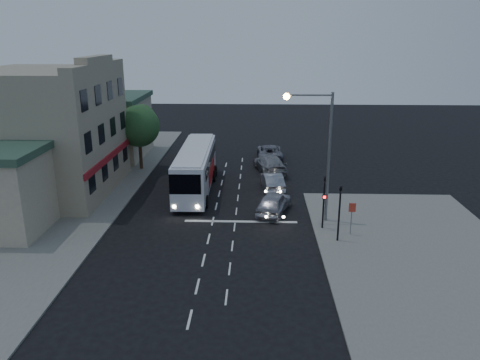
{
  "coord_description": "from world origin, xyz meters",
  "views": [
    {
      "loc": [
        3.01,
        -28.79,
        12.76
      ],
      "look_at": [
        1.85,
        4.86,
        2.2
      ],
      "focal_mm": 35.0,
      "sensor_mm": 36.0,
      "label": 1
    }
  ],
  "objects_px": {
    "car_sedan_b": "(270,164)",
    "traffic_signal_main": "(324,196)",
    "car_sedan_a": "(272,182)",
    "streetlight": "(320,143)",
    "car_sedan_c": "(270,152)",
    "street_tree": "(139,124)",
    "traffic_signal_side": "(340,207)",
    "tour_bus": "(196,168)",
    "regulatory_sign": "(352,213)",
    "car_suv": "(274,203)"
  },
  "relations": [
    {
      "from": "tour_bus",
      "to": "car_sedan_b",
      "type": "height_order",
      "value": "tour_bus"
    },
    {
      "from": "car_sedan_b",
      "to": "street_tree",
      "type": "height_order",
      "value": "street_tree"
    },
    {
      "from": "car_suv",
      "to": "streetlight",
      "type": "relative_size",
      "value": 0.51
    },
    {
      "from": "streetlight",
      "to": "regulatory_sign",
      "type": "bearing_deg",
      "value": -51.25
    },
    {
      "from": "traffic_signal_side",
      "to": "street_tree",
      "type": "bearing_deg",
      "value": 135.5
    },
    {
      "from": "regulatory_sign",
      "to": "street_tree",
      "type": "xyz_separation_m",
      "value": [
        -17.51,
        15.26,
        2.9
      ]
    },
    {
      "from": "car_sedan_c",
      "to": "street_tree",
      "type": "xyz_separation_m",
      "value": [
        -12.7,
        -4.47,
        3.73
      ]
    },
    {
      "from": "tour_bus",
      "to": "streetlight",
      "type": "distance_m",
      "value": 12.09
    },
    {
      "from": "streetlight",
      "to": "car_suv",
      "type": "bearing_deg",
      "value": 151.61
    },
    {
      "from": "car_sedan_a",
      "to": "street_tree",
      "type": "bearing_deg",
      "value": -32.09
    },
    {
      "from": "car_suv",
      "to": "streetlight",
      "type": "xyz_separation_m",
      "value": [
        2.96,
        -1.6,
        4.94
      ]
    },
    {
      "from": "car_sedan_c",
      "to": "traffic_signal_main",
      "type": "distance_m",
      "value": 19.04
    },
    {
      "from": "street_tree",
      "to": "traffic_signal_side",
      "type": "bearing_deg",
      "value": -44.5
    },
    {
      "from": "car_sedan_c",
      "to": "car_sedan_b",
      "type": "bearing_deg",
      "value": 87.05
    },
    {
      "from": "streetlight",
      "to": "traffic_signal_main",
      "type": "bearing_deg",
      "value": -79.8
    },
    {
      "from": "tour_bus",
      "to": "car_sedan_c",
      "type": "relative_size",
      "value": 2.19
    },
    {
      "from": "car_suv",
      "to": "street_tree",
      "type": "height_order",
      "value": "street_tree"
    },
    {
      "from": "car_sedan_a",
      "to": "traffic_signal_main",
      "type": "relative_size",
      "value": 1.1
    },
    {
      "from": "traffic_signal_main",
      "to": "traffic_signal_side",
      "type": "height_order",
      "value": "same"
    },
    {
      "from": "tour_bus",
      "to": "car_sedan_c",
      "type": "xyz_separation_m",
      "value": [
        6.53,
        10.63,
        -1.23
      ]
    },
    {
      "from": "streetlight",
      "to": "street_tree",
      "type": "distance_m",
      "value": 20.19
    },
    {
      "from": "regulatory_sign",
      "to": "street_tree",
      "type": "bearing_deg",
      "value": 138.92
    },
    {
      "from": "street_tree",
      "to": "car_suv",
      "type": "bearing_deg",
      "value": -41.71
    },
    {
      "from": "car_suv",
      "to": "traffic_signal_main",
      "type": "bearing_deg",
      "value": 153.28
    },
    {
      "from": "tour_bus",
      "to": "car_sedan_b",
      "type": "distance_m",
      "value": 8.62
    },
    {
      "from": "car_sedan_b",
      "to": "traffic_signal_main",
      "type": "bearing_deg",
      "value": 90.36
    },
    {
      "from": "traffic_signal_main",
      "to": "traffic_signal_side",
      "type": "bearing_deg",
      "value": -70.51
    },
    {
      "from": "car_sedan_a",
      "to": "streetlight",
      "type": "bearing_deg",
      "value": 105.4
    },
    {
      "from": "street_tree",
      "to": "traffic_signal_main",
      "type": "bearing_deg",
      "value": -42.03
    },
    {
      "from": "tour_bus",
      "to": "car_sedan_b",
      "type": "bearing_deg",
      "value": 40.48
    },
    {
      "from": "car_sedan_c",
      "to": "traffic_signal_main",
      "type": "height_order",
      "value": "traffic_signal_main"
    },
    {
      "from": "traffic_signal_side",
      "to": "car_suv",
      "type": "bearing_deg",
      "value": 128.07
    },
    {
      "from": "street_tree",
      "to": "car_sedan_a",
      "type": "bearing_deg",
      "value": -24.84
    },
    {
      "from": "traffic_signal_side",
      "to": "streetlight",
      "type": "xyz_separation_m",
      "value": [
        -0.96,
        3.4,
        3.31
      ]
    },
    {
      "from": "car_suv",
      "to": "regulatory_sign",
      "type": "height_order",
      "value": "regulatory_sign"
    },
    {
      "from": "streetlight",
      "to": "street_tree",
      "type": "relative_size",
      "value": 1.45
    },
    {
      "from": "car_sedan_b",
      "to": "car_sedan_c",
      "type": "height_order",
      "value": "car_sedan_b"
    },
    {
      "from": "streetlight",
      "to": "street_tree",
      "type": "bearing_deg",
      "value": 140.49
    },
    {
      "from": "traffic_signal_main",
      "to": "car_sedan_c",
      "type": "bearing_deg",
      "value": 99.42
    },
    {
      "from": "car_sedan_b",
      "to": "regulatory_sign",
      "type": "distance_m",
      "value": 15.57
    },
    {
      "from": "car_sedan_b",
      "to": "streetlight",
      "type": "bearing_deg",
      "value": 90.71
    },
    {
      "from": "car_sedan_a",
      "to": "regulatory_sign",
      "type": "distance_m",
      "value": 10.63
    },
    {
      "from": "regulatory_sign",
      "to": "street_tree",
      "type": "height_order",
      "value": "street_tree"
    },
    {
      "from": "traffic_signal_main",
      "to": "streetlight",
      "type": "relative_size",
      "value": 0.46
    },
    {
      "from": "traffic_signal_main",
      "to": "streetlight",
      "type": "bearing_deg",
      "value": 100.2
    },
    {
      "from": "car_sedan_b",
      "to": "traffic_signal_side",
      "type": "xyz_separation_m",
      "value": [
        3.93,
        -15.71,
        1.6
      ]
    },
    {
      "from": "car_suv",
      "to": "car_sedan_c",
      "type": "distance_m",
      "value": 15.69
    },
    {
      "from": "tour_bus",
      "to": "traffic_signal_main",
      "type": "bearing_deg",
      "value": -40.94
    },
    {
      "from": "tour_bus",
      "to": "regulatory_sign",
      "type": "height_order",
      "value": "tour_bus"
    },
    {
      "from": "traffic_signal_side",
      "to": "street_tree",
      "type": "distance_m",
      "value": 23.24
    }
  ]
}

